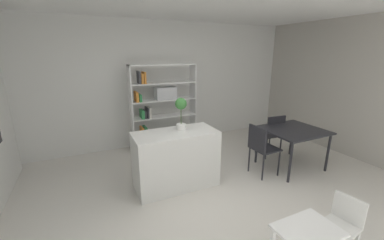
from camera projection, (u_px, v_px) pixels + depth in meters
The scene contains 11 objects.
ground_plane at pixel (215, 205), 3.37m from camera, with size 9.45×9.45×0.00m, color beige.
back_partition at pixel (155, 85), 5.36m from camera, with size 6.87×0.06×2.77m, color silver.
right_partition_gray at pixel (376, 92), 4.38m from camera, with size 0.06×5.51×2.77m, color #B2ADA3.
kitchen_island at pixel (176, 159), 3.76m from camera, with size 1.29×0.61×0.91m, color silver.
potted_plant_on_island at pixel (181, 110), 3.67m from camera, with size 0.18×0.18×0.51m.
open_bookshelf at pixel (161, 104), 5.08m from camera, with size 1.42×0.32×1.86m.
child_table at pixel (307, 237), 2.27m from camera, with size 0.59×0.43×0.48m.
child_chair_right at pixel (343, 222), 2.52m from camera, with size 0.36×0.36×0.64m.
dining_table at pixel (293, 133), 4.33m from camera, with size 1.03×0.95×0.74m.
dining_chair_island_side at pixel (261, 146), 4.07m from camera, with size 0.42×0.43×0.90m.
dining_chair_far at pixel (272, 132), 4.80m from camera, with size 0.44×0.45×0.89m.
Camera 1 is at (-1.52, -2.50, 2.10)m, focal length 22.20 mm.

